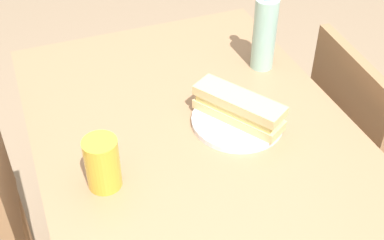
# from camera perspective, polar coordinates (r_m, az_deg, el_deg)

# --- Properties ---
(dining_table) EXTENTS (1.04, 0.77, 0.76)m
(dining_table) POSITION_cam_1_polar(r_m,az_deg,el_deg) (1.38, 0.00, -4.82)
(dining_table) COLOR #997251
(dining_table) RESTS_ON ground
(chair_far) EXTENTS (0.43, 0.43, 0.84)m
(chair_far) POSITION_cam_1_polar(r_m,az_deg,el_deg) (1.73, 18.29, -3.13)
(chair_far) COLOR #936B47
(chair_far) RESTS_ON ground
(plate_near) EXTENTS (0.23, 0.23, 0.01)m
(plate_near) POSITION_cam_1_polar(r_m,az_deg,el_deg) (1.30, 5.03, -0.05)
(plate_near) COLOR white
(plate_near) RESTS_ON dining_table
(baguette_sandwich_near) EXTENTS (0.23, 0.18, 0.07)m
(baguette_sandwich_near) POSITION_cam_1_polar(r_m,az_deg,el_deg) (1.28, 5.14, 1.38)
(baguette_sandwich_near) COLOR #DBB77A
(baguette_sandwich_near) RESTS_ON plate_near
(knife_near) EXTENTS (0.17, 0.08, 0.01)m
(knife_near) POSITION_cam_1_polar(r_m,az_deg,el_deg) (1.34, 5.91, 1.66)
(knife_near) COLOR silver
(knife_near) RESTS_ON plate_near
(water_bottle) EXTENTS (0.07, 0.07, 0.29)m
(water_bottle) POSITION_cam_1_polar(r_m,az_deg,el_deg) (1.46, 7.98, 9.59)
(water_bottle) COLOR #99C6B7
(water_bottle) RESTS_ON dining_table
(beer_glass) EXTENTS (0.08, 0.08, 0.12)m
(beer_glass) POSITION_cam_1_polar(r_m,az_deg,el_deg) (1.12, -9.81, -4.72)
(beer_glass) COLOR gold
(beer_glass) RESTS_ON dining_table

